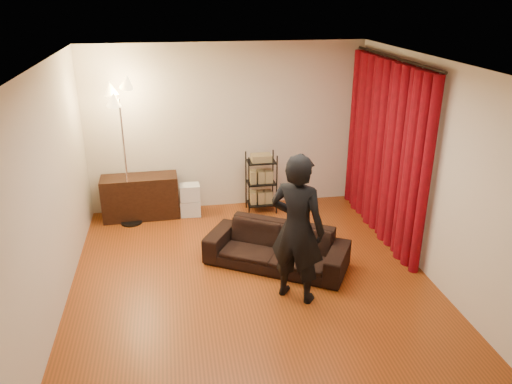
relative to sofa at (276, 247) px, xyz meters
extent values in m
plane|color=maroon|center=(-0.39, -0.35, -0.27)|extent=(5.00, 5.00, 0.00)
plane|color=white|center=(-0.39, -0.35, 2.43)|extent=(5.00, 5.00, 0.00)
plane|color=beige|center=(-0.39, 2.15, 1.08)|extent=(5.00, 0.00, 5.00)
plane|color=beige|center=(-0.39, -2.85, 1.08)|extent=(5.00, 0.00, 5.00)
plane|color=beige|center=(-2.64, -0.35, 1.08)|extent=(0.00, 5.00, 5.00)
plane|color=beige|center=(1.86, -0.35, 1.08)|extent=(0.00, 5.00, 5.00)
cylinder|color=black|center=(1.76, 0.77, 2.31)|extent=(0.04, 2.65, 0.04)
imported|color=black|center=(0.00, 0.00, 0.00)|extent=(1.97, 1.57, 0.54)
imported|color=black|center=(0.07, -0.76, 0.63)|extent=(0.79, 0.75, 1.81)
cube|color=black|center=(-1.83, 1.87, 0.08)|extent=(1.20, 0.48, 0.70)
camera|label=1|loc=(-1.26, -5.71, 3.17)|focal=35.00mm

